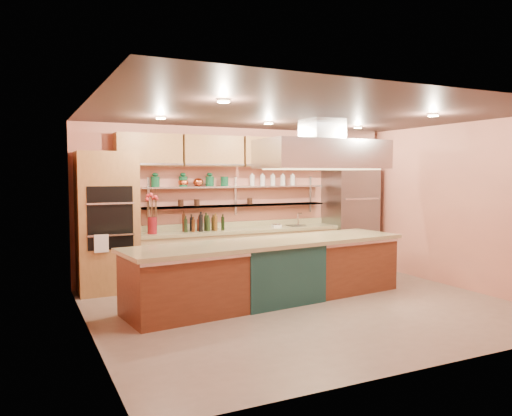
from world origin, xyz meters
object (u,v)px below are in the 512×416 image
flower_vase (152,225)px  kitchen_scale (276,225)px  copper_kettle (198,182)px  refrigerator (350,218)px  green_canister (224,181)px  island (271,271)px

flower_vase → kitchen_scale: bearing=0.0°
kitchen_scale → copper_kettle: size_ratio=0.86×
refrigerator → flower_vase: refrigerator is taller
flower_vase → kitchen_scale: 2.38m
refrigerator → green_canister: 2.78m
island → flower_vase: size_ratio=15.68×
flower_vase → copper_kettle: copper_kettle is taller
island → copper_kettle: copper_kettle is taller
green_canister → kitchen_scale: bearing=-12.8°
island → kitchen_scale: bearing=53.0°
island → flower_vase: flower_vase is taller
flower_vase → green_canister: 1.60m
green_canister → flower_vase: bearing=-171.1°
island → green_canister: green_canister is taller
refrigerator → flower_vase: bearing=179.9°
flower_vase → kitchen_scale: (2.37, 0.00, -0.10)m
island → copper_kettle: size_ratio=23.86×
kitchen_scale → flower_vase: bearing=-165.4°
flower_vase → green_canister: (1.41, 0.22, 0.73)m
island → kitchen_scale: (0.95, 1.62, 0.51)m
copper_kettle → green_canister: bearing=0.0°
flower_vase → copper_kettle: bearing=13.8°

